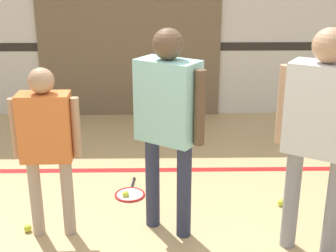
{
  "coord_description": "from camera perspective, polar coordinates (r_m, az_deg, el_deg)",
  "views": [
    {
      "loc": [
        -0.0,
        -3.34,
        2.2
      ],
      "look_at": [
        0.06,
        0.2,
        0.95
      ],
      "focal_mm": 50.0,
      "sensor_mm": 36.0,
      "label": 1
    }
  ],
  "objects": [
    {
      "name": "ground_plane",
      "position": [
        4.0,
        -0.87,
        -13.99
      ],
      "size": [
        16.0,
        16.0,
        0.0
      ],
      "primitive_type": "plane",
      "color": "tan"
    },
    {
      "name": "wall_back",
      "position": [
        6.87,
        -1.04,
        14.39
      ],
      "size": [
        16.0,
        0.07,
        3.2
      ],
      "color": "silver",
      "rests_on": "ground_plane"
    },
    {
      "name": "tennis_ball_by_spare_racket",
      "position": [
        4.67,
        -5.19,
        -8.29
      ],
      "size": [
        0.07,
        0.07,
        0.07
      ],
      "primitive_type": "sphere",
      "color": "#CCE038",
      "rests_on": "ground_plane"
    },
    {
      "name": "tennis_ball_stray_left",
      "position": [
        4.29,
        -16.72,
        -11.83
      ],
      "size": [
        0.07,
        0.07,
        0.07
      ],
      "primitive_type": "sphere",
      "color": "#CCE038",
      "rests_on": "ground_plane"
    },
    {
      "name": "tennis_ball_stray_right",
      "position": [
        4.63,
        13.63,
        -9.07
      ],
      "size": [
        0.07,
        0.07,
        0.07
      ],
      "primitive_type": "sphere",
      "color": "#CCE038",
      "rests_on": "ground_plane"
    },
    {
      "name": "person_student_left",
      "position": [
        3.84,
        -14.61,
        -1.18
      ],
      "size": [
        0.55,
        0.23,
        1.44
      ],
      "rotation": [
        0.0,
        0.0,
        0.03
      ],
      "color": "tan",
      "rests_on": "ground_plane"
    },
    {
      "name": "racket_spare_on_floor",
      "position": [
        4.73,
        -4.64,
        -8.22
      ],
      "size": [
        0.32,
        0.54,
        0.03
      ],
      "rotation": [
        0.0,
        0.0,
        1.5
      ],
      "color": "red",
      "rests_on": "ground_plane"
    },
    {
      "name": "wall_panel",
      "position": [
        6.93,
        -4.69,
        8.35
      ],
      "size": [
        2.65,
        0.05,
        1.75
      ],
      "color": "#756047",
      "rests_on": "ground_plane"
    },
    {
      "name": "floor_stripe",
      "position": [
        5.24,
        -0.92,
        -5.36
      ],
      "size": [
        14.4,
        0.1,
        0.01
      ],
      "color": "red",
      "rests_on": "ground_plane"
    },
    {
      "name": "person_instructor",
      "position": [
        3.71,
        -0.0,
        1.73
      ],
      "size": [
        0.56,
        0.49,
        1.73
      ],
      "rotation": [
        0.0,
        0.0,
        -0.59
      ],
      "color": "#2D334C",
      "rests_on": "ground_plane"
    },
    {
      "name": "person_student_right",
      "position": [
        3.58,
        18.21,
        0.51
      ],
      "size": [
        0.58,
        0.5,
        1.78
      ],
      "rotation": [
        0.0,
        0.0,
        2.58
      ],
      "color": "gray",
      "rests_on": "ground_plane"
    }
  ]
}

